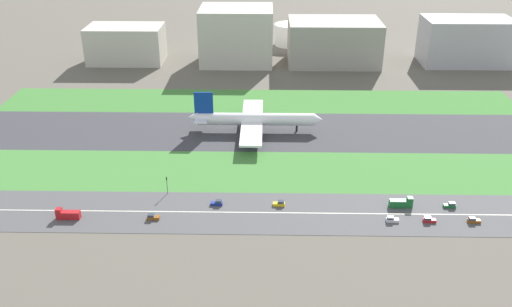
% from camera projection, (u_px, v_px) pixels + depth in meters
% --- Properties ---
extents(ground_plane, '(800.00, 800.00, 0.00)m').
position_uv_depth(ground_plane, '(258.00, 131.00, 262.79)').
color(ground_plane, '#5B564C').
extents(runway, '(280.00, 46.00, 0.10)m').
position_uv_depth(runway, '(258.00, 131.00, 262.76)').
color(runway, '#38383D').
rests_on(runway, ground_plane).
extents(grass_median_north, '(280.00, 36.00, 0.10)m').
position_uv_depth(grass_median_north, '(259.00, 101.00, 299.47)').
color(grass_median_north, '#3D7A33').
rests_on(grass_median_north, ground_plane).
extents(grass_median_south, '(280.00, 36.00, 0.10)m').
position_uv_depth(grass_median_south, '(257.00, 171.00, 226.06)').
color(grass_median_south, '#427F38').
rests_on(grass_median_south, ground_plane).
extents(highway, '(280.00, 28.00, 0.10)m').
position_uv_depth(highway, '(255.00, 213.00, 197.41)').
color(highway, '#4C4C4F').
rests_on(highway, ground_plane).
extents(highway_centerline, '(266.00, 0.50, 0.01)m').
position_uv_depth(highway_centerline, '(255.00, 212.00, 197.38)').
color(highway_centerline, silver).
rests_on(highway_centerline, highway).
extents(airliner, '(65.00, 56.00, 19.70)m').
position_uv_depth(airliner, '(253.00, 119.00, 260.06)').
color(airliner, white).
rests_on(airliner, runway).
extents(car_3, '(4.40, 1.80, 2.00)m').
position_uv_depth(car_3, '(279.00, 204.00, 201.35)').
color(car_3, yellow).
rests_on(car_3, highway).
extents(car_1, '(4.40, 1.80, 2.00)m').
position_uv_depth(car_1, '(392.00, 220.00, 191.73)').
color(car_1, silver).
rests_on(car_1, highway).
extents(truck_0, '(8.40, 2.50, 4.00)m').
position_uv_depth(truck_0, '(402.00, 203.00, 200.26)').
color(truck_0, '#19662D').
rests_on(truck_0, highway).
extents(car_5, '(4.40, 1.80, 2.00)m').
position_uv_depth(car_5, '(450.00, 205.00, 200.29)').
color(car_5, '#19662D').
rests_on(car_5, highway).
extents(car_4, '(4.40, 1.80, 2.00)m').
position_uv_depth(car_4, '(153.00, 217.00, 193.15)').
color(car_4, brown).
rests_on(car_4, highway).
extents(car_6, '(4.40, 1.80, 2.00)m').
position_uv_depth(car_6, '(217.00, 203.00, 201.73)').
color(car_6, navy).
rests_on(car_6, highway).
extents(car_0, '(4.40, 1.80, 2.00)m').
position_uv_depth(car_0, '(474.00, 220.00, 191.25)').
color(car_0, brown).
rests_on(car_0, highway).
extents(car_2, '(4.40, 1.80, 2.00)m').
position_uv_depth(car_2, '(429.00, 220.00, 191.51)').
color(car_2, '#B2191E').
rests_on(car_2, highway).
extents(truck_2, '(8.40, 2.50, 4.00)m').
position_uv_depth(truck_2, '(68.00, 214.00, 193.33)').
color(truck_2, '#B2191E').
rests_on(truck_2, highway).
extents(traffic_light, '(0.36, 0.50, 7.20)m').
position_uv_depth(traffic_light, '(167.00, 184.00, 207.72)').
color(traffic_light, '#4C4C51').
rests_on(traffic_light, highway).
extents(terminal_building, '(49.36, 28.16, 24.00)m').
position_uv_depth(terminal_building, '(126.00, 44.00, 361.01)').
color(terminal_building, beige).
rests_on(terminal_building, ground_plane).
extents(hangar_building, '(47.15, 37.17, 36.27)m').
position_uv_depth(hangar_building, '(237.00, 35.00, 357.04)').
color(hangar_building, beige).
rests_on(hangar_building, ground_plane).
extents(office_tower, '(59.54, 38.33, 28.19)m').
position_uv_depth(office_tower, '(333.00, 42.00, 357.77)').
color(office_tower, '#9E998E').
rests_on(office_tower, ground_plane).
extents(cargo_warehouse, '(56.72, 30.69, 29.85)m').
position_uv_depth(cargo_warehouse, '(466.00, 41.00, 355.95)').
color(cargo_warehouse, '#B2B2B7').
rests_on(cargo_warehouse, ground_plane).
extents(fuel_tank_west, '(17.60, 17.60, 13.14)m').
position_uv_depth(fuel_tank_west, '(256.00, 36.00, 402.28)').
color(fuel_tank_west, silver).
rests_on(fuel_tank_west, ground_plane).
extents(fuel_tank_centre, '(24.09, 24.09, 15.48)m').
position_uv_depth(fuel_tank_centre, '(291.00, 34.00, 401.33)').
color(fuel_tank_centre, silver).
rests_on(fuel_tank_centre, ground_plane).
extents(fuel_tank_east, '(17.70, 17.70, 14.10)m').
position_uv_depth(fuel_tank_east, '(341.00, 36.00, 401.02)').
color(fuel_tank_east, silver).
rests_on(fuel_tank_east, ground_plane).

